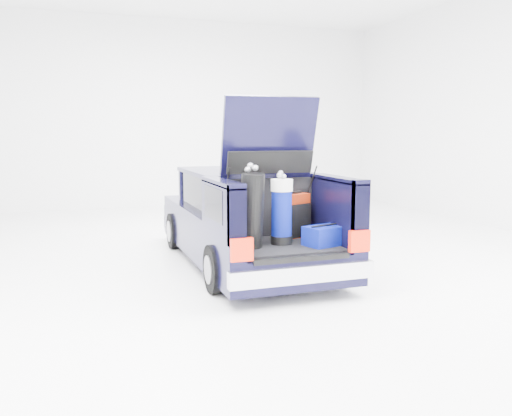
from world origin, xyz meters
name	(u,v)px	position (x,y,z in m)	size (l,w,h in m)	color
ground	(245,264)	(0.00, 0.00, 0.00)	(14.00, 14.00, 0.00)	white
car	(243,220)	(0.00, 0.11, 0.67)	(1.87, 4.65, 2.47)	black
red_suitcase	(294,215)	(0.35, -1.09, 0.89)	(0.44, 0.38, 0.62)	#651403
black_golf_bag	(252,210)	(-0.42, -1.57, 1.07)	(0.35, 0.40, 1.03)	black
blue_golf_bag	(282,211)	(0.01, -1.46, 1.02)	(0.35, 0.35, 0.93)	black
blue_duffel	(325,236)	(0.50, -1.71, 0.72)	(0.58, 0.46, 0.26)	#040D6D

